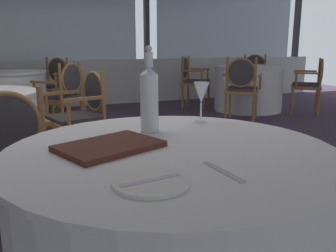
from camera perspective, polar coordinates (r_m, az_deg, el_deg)
The scene contains 19 objects.
ground_plane at distance 3.15m, azimuth -11.67°, elevation -8.37°, with size 15.19×15.19×0.00m, color #47384C.
window_wall_far at distance 6.83m, azimuth -18.53°, elevation 11.79°, with size 11.69×0.14×2.69m.
foreground_table at distance 1.42m, azimuth 0.44°, elevation -18.56°, with size 1.17×1.17×0.77m.
side_plate at distance 0.94m, azimuth -2.77°, elevation -8.95°, with size 0.21×0.21×0.01m, color silver.
butter_knife at distance 0.94m, azimuth -2.78°, elevation -8.65°, with size 0.17×0.02×0.00m, color silver.
dinner_fork at distance 1.04m, azimuth 8.63°, elevation -7.24°, with size 0.19×0.02×0.00m, color silver.
water_bottle at distance 1.47m, azimuth -3.01°, elevation 4.56°, with size 0.08×0.08×0.35m.
wine_glass at distance 1.66m, azimuth 5.34°, elevation 5.15°, with size 0.07×0.07×0.19m.
menu_book at distance 1.27m, azimuth -9.31°, elevation -3.17°, with size 0.34×0.23×0.02m, color #512319.
background_table_1 at distance 5.40m, azimuth -24.11°, elevation 3.85°, with size 1.04×1.04×0.77m.
dining_chair_1_0 at distance 6.06m, azimuth -17.85°, elevation 6.84°, with size 0.66×0.66×0.93m.
dining_chair_1_3 at distance 4.75m, azimuth -16.32°, elevation 5.26°, with size 0.66×0.66×0.91m.
background_table_2 at distance 6.42m, azimuth 12.67°, elevation 5.91°, with size 1.20×1.20×0.77m.
dining_chair_2_0 at distance 7.42m, azimuth 13.55°, elevation 8.03°, with size 0.66×0.65×0.95m.
dining_chair_2_1 at distance 6.58m, azimuth 3.78°, elevation 7.76°, with size 0.65×0.66×0.92m.
dining_chair_2_2 at distance 5.39m, azimuth 11.65°, elevation 6.56°, with size 0.66×0.65×0.95m.
dining_chair_2_3 at distance 6.39m, azimuth 21.92°, elevation 6.68°, with size 0.65×0.66×0.91m.
dining_chair_3_0 at distance 2.25m, azimuth -24.98°, elevation -3.72°, with size 0.62×0.57×0.90m.
dining_chair_3_1 at distance 3.45m, azimuth -13.56°, elevation 2.48°, with size 0.57×0.62×0.89m.
Camera 1 is at (-0.51, -2.89, 1.12)m, focal length 38.19 mm.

